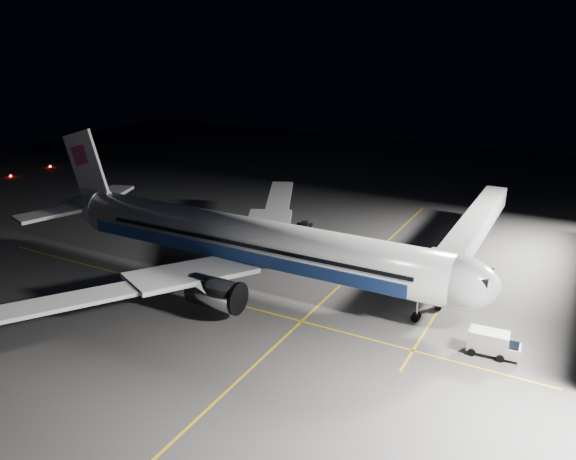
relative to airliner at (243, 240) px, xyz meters
The scene contains 11 objects.
ground 5.27m from the airliner, ahead, with size 200.00×200.00×0.00m, color #4C4C4F.
guide_line_main 12.22m from the airliner, ahead, with size 0.25×80.00×0.01m, color gold.
guide_line_cross 7.99m from the airliner, 79.83° to the right, with size 70.00×0.25×0.01m, color gold.
guide_line_side 25.67m from the airliner, 23.43° to the left, with size 0.25×40.00×0.01m, color gold.
airliner is the anchor object (origin of this frame).
jet_bridge 29.31m from the airliner, 38.04° to the left, with size 3.60×34.40×6.30m.
service_truck 30.20m from the airliner, ahead, with size 4.82×2.33×2.40m.
baggage_tug 19.47m from the airliner, 93.81° to the left, with size 2.88×2.59×1.73m.
safety_cone_a 14.88m from the airliner, 65.33° to the left, with size 0.44×0.44×0.65m, color #F54A0A.
safety_cone_b 14.21m from the airliner, 76.69° to the left, with size 0.36×0.36×0.54m, color #F54A0A.
safety_cone_c 9.38m from the airliner, 149.99° to the left, with size 0.35×0.35×0.53m, color #F54A0A.
Camera 1 is at (33.81, -52.63, 28.76)m, focal length 35.00 mm.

